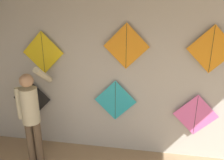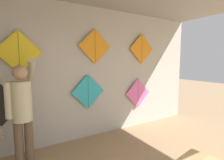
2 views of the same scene
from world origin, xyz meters
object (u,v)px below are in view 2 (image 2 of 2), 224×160
Objects in this scene: kite_0 at (0,107)px; kite_1 at (88,92)px; shopkeeper at (22,109)px; kite_5 at (142,49)px; kite_4 at (95,46)px; kite_2 at (138,93)px; kite_3 at (19,52)px.

kite_0 is 1.28× the size of kite_1.
kite_5 reaches higher than shopkeeper.
kite_0 is 1.28× the size of kite_4.
kite_1 is 1.00× the size of kite_4.
kite_0 is at bearing -179.99° from kite_2.
kite_1 is at bearing 180.00° from kite_5.
kite_5 reaches higher than kite_1.
kite_0 is at bearing -179.99° from kite_5.
kite_4 is (1.76, 0.00, 1.06)m from kite_0.
kite_2 is 1.64m from kite_4.
kite_3 is at bearing 180.00° from kite_2.
kite_1 is 1.00× the size of kite_2.
kite_3 is (-1.26, 0.00, 0.81)m from kite_1.
kite_2 is 2.80m from kite_3.
kite_4 reaches higher than kite_5.
shopkeeper is at bearing -62.02° from kite_0.
kite_5 is at bearing 0.00° from kite_4.
kite_4 is at bearing 180.00° from kite_5.
shopkeeper reaches higher than kite_2.
kite_3 is (0.03, 0.55, 0.86)m from shopkeeper.
kite_4 is 1.00× the size of kite_5.
kite_3 reaches higher than kite_0.
kite_1 is 1.75m from kite_5.
shopkeeper is 2.72m from kite_2.
shopkeeper reaches higher than kite_1.
kite_3 is (0.32, 0.00, 0.91)m from kite_0.
kite_2 is 1.12m from kite_5.
kite_4 is at bearing 0.00° from kite_3.
kite_2 is (2.66, 0.55, -0.12)m from shopkeeper.
kite_4 is at bearing 180.00° from kite_2.
kite_3 reaches higher than kite_1.
kite_5 reaches higher than kite_3.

